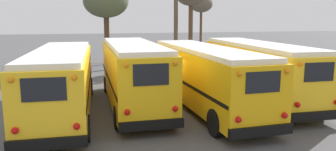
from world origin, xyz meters
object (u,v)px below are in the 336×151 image
at_px(school_bus_0, 62,80).
at_px(bare_tree_3, 106,2).
at_px(bare_tree_2, 201,5).
at_px(school_bus_3, 257,69).
at_px(utility_pole, 176,27).
at_px(school_bus_1, 133,72).
at_px(school_bus_2, 204,75).
at_px(bare_tree_0, 105,2).

xyz_separation_m(school_bus_0, bare_tree_3, (2.91, 12.94, 4.09)).
distance_m(school_bus_0, bare_tree_3, 13.88).
bearing_deg(bare_tree_2, bare_tree_3, -149.65).
relative_size(school_bus_3, bare_tree_2, 1.47).
xyz_separation_m(school_bus_3, utility_pole, (-1.48, 11.20, 1.99)).
xyz_separation_m(school_bus_1, bare_tree_2, (10.15, 18.38, 4.08)).
height_order(school_bus_0, school_bus_1, school_bus_1).
bearing_deg(school_bus_0, bare_tree_2, 54.80).
relative_size(school_bus_1, school_bus_2, 0.90).
height_order(utility_pole, bare_tree_2, utility_pole).
distance_m(school_bus_0, bare_tree_0, 17.18).
height_order(school_bus_0, bare_tree_2, bare_tree_2).
distance_m(school_bus_1, school_bus_2, 3.56).
height_order(school_bus_3, bare_tree_3, bare_tree_3).
distance_m(school_bus_3, bare_tree_3, 14.98).
xyz_separation_m(school_bus_1, bare_tree_0, (-0.35, 15.62, 4.15)).
xyz_separation_m(school_bus_1, utility_pole, (5.21, 10.84, 1.96)).
height_order(school_bus_0, bare_tree_3, bare_tree_3).
bearing_deg(school_bus_0, school_bus_1, 12.77).
relative_size(utility_pole, bare_tree_2, 1.04).
bearing_deg(school_bus_1, school_bus_3, -3.11).
height_order(school_bus_0, school_bus_2, school_bus_2).
xyz_separation_m(school_bus_3, bare_tree_0, (-7.05, 15.99, 4.18)).
bearing_deg(bare_tree_3, utility_pole, -13.32).
distance_m(school_bus_2, school_bus_3, 3.45).
distance_m(school_bus_1, bare_tree_0, 16.17).
distance_m(school_bus_3, bare_tree_0, 17.96).
bearing_deg(school_bus_0, bare_tree_0, 79.63).
bearing_deg(school_bus_0, bare_tree_3, 77.33).
bearing_deg(bare_tree_3, school_bus_1, -87.93).
relative_size(school_bus_1, school_bus_3, 0.95).
xyz_separation_m(school_bus_1, school_bus_3, (6.70, -0.36, -0.03)).
xyz_separation_m(school_bus_2, school_bus_3, (3.35, 0.84, 0.03)).
xyz_separation_m(bare_tree_0, bare_tree_2, (10.50, 2.76, -0.07)).
distance_m(bare_tree_2, bare_tree_3, 12.27).
distance_m(bare_tree_0, bare_tree_2, 10.86).
bearing_deg(school_bus_3, school_bus_0, -177.75).
height_order(school_bus_2, utility_pole, utility_pole).
distance_m(bare_tree_0, bare_tree_3, 3.45).
xyz_separation_m(bare_tree_2, bare_tree_3, (-10.59, -6.20, -0.08)).
distance_m(school_bus_2, bare_tree_3, 14.49).
bearing_deg(school_bus_3, bare_tree_0, 113.78).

